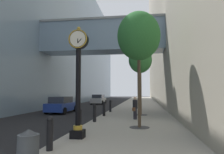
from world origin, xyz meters
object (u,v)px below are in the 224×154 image
(street_tree_mid_near, at_px, (140,60))
(trash_bin, at_px, (28,150))
(street_clock, at_px, (78,76))
(car_silver_near, at_px, (99,99))
(bollard_fourth, at_px, (104,108))
(street_tree_near, at_px, (139,37))
(pedestrian_walking, at_px, (135,107))
(bollard_fifth, at_px, (110,106))
(car_blue_mid, at_px, (62,105))
(bollard_nearest, at_px, (50,132))
(bollard_second, at_px, (79,119))
(bollard_third, at_px, (95,113))

(street_tree_mid_near, distance_m, trash_bin, 14.09)
(street_clock, height_order, street_tree_mid_near, street_tree_mid_near)
(street_clock, bearing_deg, car_silver_near, 99.85)
(bollard_fourth, height_order, street_tree_near, street_tree_near)
(street_clock, height_order, car_silver_near, street_clock)
(street_tree_near, distance_m, pedestrian_walking, 5.41)
(street_clock, distance_m, bollard_fifth, 11.75)
(trash_bin, bearing_deg, bollard_fourth, 91.48)
(trash_bin, xyz_separation_m, car_blue_mid, (-5.14, 15.33, 0.10))
(street_clock, xyz_separation_m, bollard_nearest, (-0.36, -1.98, -2.04))
(street_tree_near, height_order, car_silver_near, street_tree_near)
(bollard_second, xyz_separation_m, bollard_fourth, (0.00, 6.78, 0.00))
(street_clock, xyz_separation_m, street_tree_near, (2.55, 3.03, 2.40))
(pedestrian_walking, relative_size, car_blue_mid, 0.37)
(car_blue_mid, bearing_deg, street_tree_mid_near, -15.14)
(bollard_nearest, xyz_separation_m, bollard_second, (0.00, 3.39, 0.00))
(street_tree_near, height_order, pedestrian_walking, street_tree_near)
(bollard_fourth, relative_size, pedestrian_walking, 0.71)
(bollard_third, relative_size, bollard_fourth, 1.00)
(bollard_second, xyz_separation_m, car_silver_near, (-4.17, 24.70, 0.03))
(pedestrian_walking, bearing_deg, street_tree_near, -83.97)
(street_clock, bearing_deg, pedestrian_walking, 71.20)
(bollard_third, distance_m, pedestrian_walking, 3.04)
(bollard_fourth, bearing_deg, car_blue_mid, 146.21)
(street_tree_near, bearing_deg, bollard_nearest, -120.07)
(street_clock, distance_m, street_tree_mid_near, 9.85)
(street_tree_near, xyz_separation_m, pedestrian_walking, (-0.36, 3.40, -4.20))
(bollard_fifth, bearing_deg, street_clock, -88.24)
(street_clock, distance_m, bollard_third, 5.22)
(street_clock, bearing_deg, trash_bin, -90.63)
(street_tree_mid_near, xyz_separation_m, car_silver_near, (-7.08, 16.79, -3.96))
(street_tree_near, bearing_deg, pedestrian_walking, 96.03)
(bollard_nearest, bearing_deg, trash_bin, -80.83)
(street_clock, bearing_deg, bollard_second, 104.25)
(pedestrian_walking, relative_size, car_silver_near, 0.35)
(bollard_third, xyz_separation_m, trash_bin, (0.31, -8.71, -0.06))
(bollard_fifth, bearing_deg, trash_bin, -88.84)
(trash_bin, bearing_deg, pedestrian_walking, 77.83)
(street_tree_mid_near, height_order, car_silver_near, street_tree_mid_near)
(bollard_third, height_order, bollard_fourth, same)
(street_clock, distance_m, bollard_second, 2.50)
(trash_bin, bearing_deg, bollard_fifth, 91.16)
(bollard_fifth, xyz_separation_m, trash_bin, (0.31, -15.49, -0.06))
(bollard_third, xyz_separation_m, car_blue_mid, (-4.82, 6.62, 0.04))
(car_blue_mid, bearing_deg, bollard_fourth, -33.79)
(street_tree_mid_near, relative_size, car_silver_near, 1.25)
(bollard_fifth, bearing_deg, car_silver_near, 106.02)
(bollard_fourth, bearing_deg, car_silver_near, 103.11)
(bollard_nearest, relative_size, bollard_third, 1.00)
(bollard_nearest, relative_size, pedestrian_walking, 0.71)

